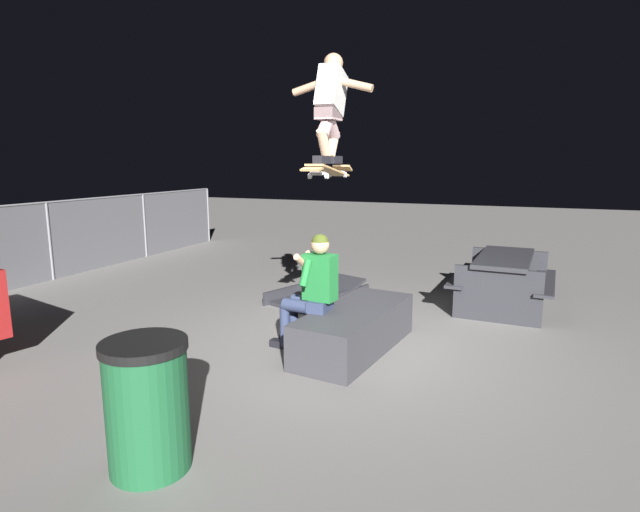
% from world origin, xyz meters
% --- Properties ---
extents(ground_plane, '(40.00, 40.00, 0.00)m').
position_xyz_m(ground_plane, '(0.00, 0.00, 0.00)').
color(ground_plane, slate).
extents(ledge_box_main, '(1.88, 0.92, 0.48)m').
position_xyz_m(ledge_box_main, '(-0.02, -0.05, 0.24)').
color(ledge_box_main, '#38383D').
rests_on(ledge_box_main, ground).
extents(person_sitting_on_ledge, '(0.60, 0.77, 1.31)m').
position_xyz_m(person_sitting_on_ledge, '(-0.22, 0.38, 0.73)').
color(person_sitting_on_ledge, '#2D3856').
rests_on(person_sitting_on_ledge, ground).
extents(skateboard, '(1.02, 0.21, 0.15)m').
position_xyz_m(skateboard, '(-0.12, 0.23, 1.97)').
color(skateboard, '#AD8451').
extents(skater_airborne, '(0.62, 0.89, 1.12)m').
position_xyz_m(skater_airborne, '(-0.06, 0.23, 2.65)').
color(skater_airborne, black).
extents(kicker_ramp, '(1.51, 1.28, 0.41)m').
position_xyz_m(kicker_ramp, '(1.67, 1.09, 0.07)').
color(kicker_ramp, '#28282D').
rests_on(kicker_ramp, ground).
extents(picnic_table_back, '(1.77, 1.43, 0.75)m').
position_xyz_m(picnic_table_back, '(2.37, -1.49, 0.50)').
color(picnic_table_back, '#28282D').
rests_on(picnic_table_back, ground).
extents(trash_bin, '(0.57, 0.57, 0.91)m').
position_xyz_m(trash_bin, '(-2.64, 0.55, 0.46)').
color(trash_bin, '#19512D').
rests_on(trash_bin, ground).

